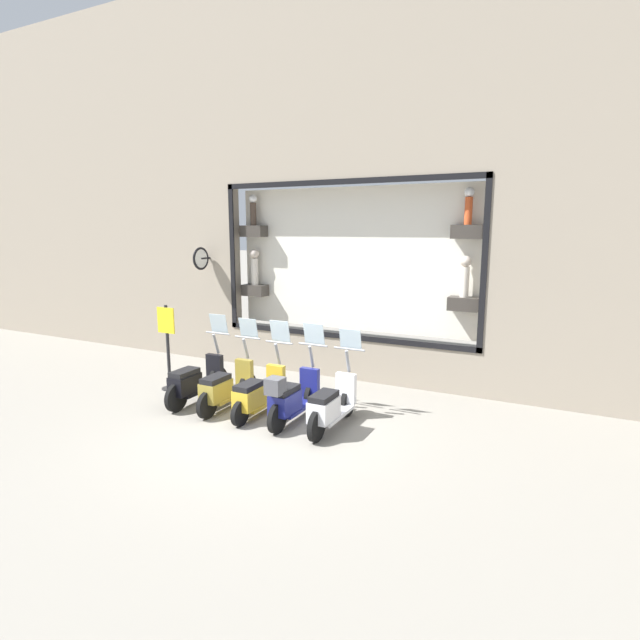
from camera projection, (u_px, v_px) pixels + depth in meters
name	position (u px, v px, depth m)	size (l,w,h in m)	color
ground_plane	(262.00, 430.00, 8.63)	(120.00, 120.00, 0.00)	gray
building_facade	(348.00, 169.00, 10.94)	(1.21, 36.00, 9.22)	gray
scooter_white_0	(331.00, 405.00, 8.59)	(1.81, 0.60, 1.64)	black
scooter_navy_1	(291.00, 397.00, 8.86)	(1.81, 0.60, 1.68)	black
scooter_yellow_2	(258.00, 394.00, 9.25)	(1.79, 0.60, 1.67)	black
scooter_olive_3	(225.00, 387.00, 9.58)	(1.80, 0.60, 1.65)	black
scooter_black_4	(195.00, 381.00, 9.92)	(1.81, 0.61, 1.68)	black
shop_sign_post	(168.00, 344.00, 10.68)	(0.36, 0.45, 1.85)	#232326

